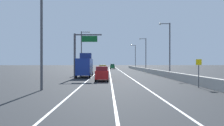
# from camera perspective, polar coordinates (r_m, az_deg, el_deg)

# --- Properties ---
(ground_plane) EXTENTS (320.00, 320.00, 0.00)m
(ground_plane) POSITION_cam_1_polar(r_m,az_deg,el_deg) (67.88, 1.00, -2.14)
(ground_plane) COLOR #26282B
(lane_stripe_left) EXTENTS (0.16, 130.00, 0.00)m
(lane_stripe_left) POSITION_cam_1_polar(r_m,az_deg,el_deg) (58.93, -4.04, -2.48)
(lane_stripe_left) COLOR silver
(lane_stripe_left) RESTS_ON ground_plane
(lane_stripe_center) EXTENTS (0.16, 130.00, 0.00)m
(lane_stripe_center) POSITION_cam_1_polar(r_m,az_deg,el_deg) (58.85, -0.64, -2.48)
(lane_stripe_center) COLOR silver
(lane_stripe_center) RESTS_ON ground_plane
(lane_stripe_right) EXTENTS (0.16, 130.00, 0.00)m
(lane_stripe_right) POSITION_cam_1_polar(r_m,az_deg,el_deg) (58.98, 2.77, -2.47)
(lane_stripe_right) COLOR silver
(lane_stripe_right) RESTS_ON ground_plane
(jersey_barrier_right) EXTENTS (0.60, 120.00, 1.10)m
(jersey_barrier_right) POSITION_cam_1_polar(r_m,az_deg,el_deg) (45.06, 12.35, -2.57)
(jersey_barrier_right) COLOR #B2ADA3
(jersey_barrier_right) RESTS_ON ground_plane
(overhead_sign_gantry) EXTENTS (4.68, 0.36, 7.50)m
(overhead_sign_gantry) POSITION_cam_1_polar(r_m,az_deg,el_deg) (35.30, -8.94, 3.48)
(overhead_sign_gantry) COLOR #47474C
(overhead_sign_gantry) RESTS_ON ground_plane
(speed_advisory_sign) EXTENTS (0.60, 0.11, 3.00)m
(speed_advisory_sign) POSITION_cam_1_polar(r_m,az_deg,el_deg) (23.79, 22.56, -2.03)
(speed_advisory_sign) COLOR #4C4C51
(speed_advisory_sign) RESTS_ON ground_plane
(lamp_post_right_second) EXTENTS (2.14, 0.44, 10.07)m
(lamp_post_right_second) POSITION_cam_1_polar(r_m,az_deg,el_deg) (40.16, 15.13, 4.58)
(lamp_post_right_second) COLOR #4C4C51
(lamp_post_right_second) RESTS_ON ground_plane
(lamp_post_right_third) EXTENTS (2.14, 0.44, 10.07)m
(lamp_post_right_third) POSITION_cam_1_polar(r_m,az_deg,el_deg) (63.80, 8.99, 2.91)
(lamp_post_right_third) COLOR #4C4C51
(lamp_post_right_third) RESTS_ON ground_plane
(lamp_post_right_fourth) EXTENTS (2.14, 0.44, 10.07)m
(lamp_post_right_fourth) POSITION_cam_1_polar(r_m,az_deg,el_deg) (87.81, 6.23, 2.14)
(lamp_post_right_fourth) COLOR #4C4C51
(lamp_post_right_fourth) RESTS_ON ground_plane
(lamp_post_left_near) EXTENTS (2.14, 0.44, 10.07)m
(lamp_post_left_near) POSITION_cam_1_polar(r_m,az_deg,el_deg) (21.31, -18.01, 8.58)
(lamp_post_left_near) COLOR #4C4C51
(lamp_post_left_near) RESTS_ON ground_plane
(lamp_post_left_mid) EXTENTS (2.14, 0.44, 10.07)m
(lamp_post_left_mid) POSITION_cam_1_polar(r_m,az_deg,el_deg) (49.78, -8.05, 3.71)
(lamp_post_left_mid) COLOR #4C4C51
(lamp_post_left_mid) RESTS_ON ground_plane
(car_green_0) EXTENTS (1.93, 4.64, 2.12)m
(car_green_0) POSITION_cam_1_polar(r_m,az_deg,el_deg) (88.05, 0.09, -0.94)
(car_green_0) COLOR #196033
(car_green_0) RESTS_ON ground_plane
(car_yellow_1) EXTENTS (1.94, 4.74, 2.15)m
(car_yellow_1) POSITION_cam_1_polar(r_m,az_deg,el_deg) (46.25, -2.56, -1.86)
(car_yellow_1) COLOR gold
(car_yellow_1) RESTS_ON ground_plane
(car_red_2) EXTENTS (1.94, 4.18, 2.12)m
(car_red_2) POSITION_cam_1_polar(r_m,az_deg,el_deg) (30.22, -2.74, -2.92)
(car_red_2) COLOR red
(car_red_2) RESTS_ON ground_plane
(box_truck) EXTENTS (2.51, 7.55, 4.44)m
(box_truck) POSITION_cam_1_polar(r_m,az_deg,el_deg) (38.39, -7.39, -0.82)
(box_truck) COLOR navy
(box_truck) RESTS_ON ground_plane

